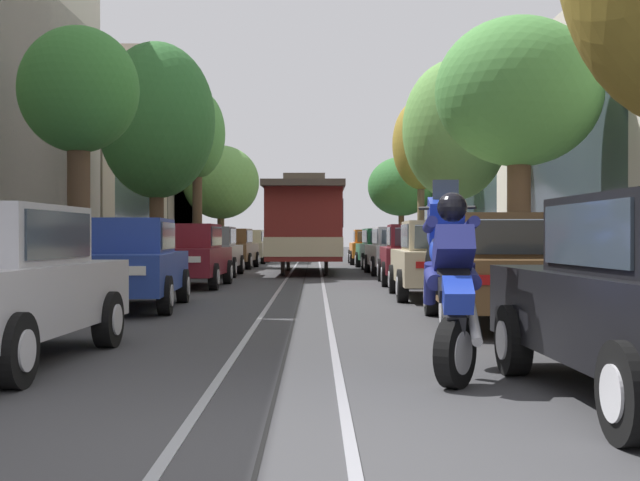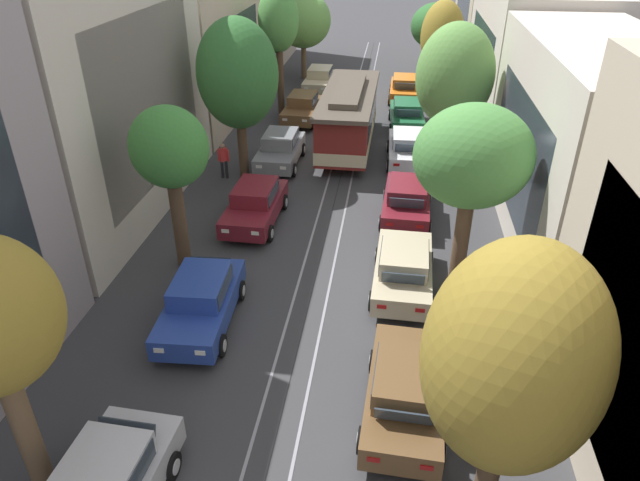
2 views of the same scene
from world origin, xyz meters
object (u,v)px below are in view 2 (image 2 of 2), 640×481
at_px(parked_car_orange_far_right, 404,88).
at_px(street_tree_kerb_left_far, 303,20).
at_px(street_tree_kerb_right_far, 436,26).
at_px(pedestrian_on_left_pavement, 224,159).
at_px(parked_car_maroon_mid_left, 255,204).
at_px(parked_car_white_fifth_right, 408,148).
at_px(parked_car_blue_second_left, 201,301).
at_px(parked_car_brown_fifth_left, 303,108).
at_px(parked_car_maroon_fourth_right, 407,199).
at_px(street_tree_kerb_left_mid, 238,75).
at_px(street_tree_kerb_right_near, 513,362).
at_px(parked_car_green_sixth_right, 407,114).
at_px(street_tree_kerb_left_second, 169,151).
at_px(cable_car_trolley, 348,119).
at_px(street_tree_kerb_right_mid, 455,77).
at_px(parked_car_beige_sixth_left, 320,79).
at_px(fire_hydrant, 474,445).
at_px(parked_car_beige_mid_right, 403,268).
at_px(parked_car_grey_fourth_left, 280,149).
at_px(parked_car_brown_second_right, 405,390).
at_px(street_tree_kerb_right_second, 473,159).
at_px(street_tree_kerb_left_fourth, 278,21).
at_px(street_tree_kerb_right_fourth, 442,37).

xyz_separation_m(parked_car_orange_far_right, street_tree_kerb_left_far, (-7.40, 4.86, 3.26)).
xyz_separation_m(street_tree_kerb_right_far, pedestrian_on_left_pavement, (-10.14, -18.77, -2.90)).
xyz_separation_m(parked_car_maroon_mid_left, parked_car_white_fifth_right, (5.97, 7.03, 0.00)).
xyz_separation_m(parked_car_blue_second_left, parked_car_brown_fifth_left, (-0.03, 19.29, 0.00)).
relative_size(parked_car_maroon_fourth_right, street_tree_kerb_left_mid, 0.62).
bearing_deg(street_tree_kerb_right_near, parked_car_green_sixth_right, 93.29).
bearing_deg(parked_car_green_sixth_right, street_tree_kerb_left_second, -116.03).
relative_size(parked_car_brown_fifth_left, cable_car_trolley, 0.48).
distance_m(street_tree_kerb_right_near, cable_car_trolley, 21.33).
distance_m(parked_car_blue_second_left, street_tree_kerb_right_mid, 14.94).
bearing_deg(parked_car_beige_sixth_left, street_tree_kerb_left_far, 115.89).
bearing_deg(parked_car_beige_sixth_left, fire_hydrant, -75.94).
height_order(parked_car_beige_mid_right, street_tree_kerb_left_far, street_tree_kerb_left_far).
distance_m(parked_car_beige_sixth_left, parked_car_maroon_fourth_right, 19.05).
distance_m(street_tree_kerb_left_second, fire_hydrant, 12.22).
distance_m(parked_car_white_fifth_right, street_tree_kerb_right_near, 19.77).
height_order(parked_car_blue_second_left, parked_car_beige_mid_right, same).
xyz_separation_m(street_tree_kerb_left_mid, pedestrian_on_left_pavement, (-0.89, -0.21, -3.79)).
xyz_separation_m(street_tree_kerb_left_second, street_tree_kerb_left_mid, (0.22, 7.73, 0.49)).
xyz_separation_m(parked_car_grey_fourth_left, parked_car_brown_second_right, (6.07, -15.39, 0.00)).
xyz_separation_m(parked_car_brown_fifth_left, parked_car_beige_sixth_left, (0.15, 6.52, 0.00)).
bearing_deg(street_tree_kerb_right_mid, parked_car_blue_second_left, -122.71).
relative_size(parked_car_orange_far_right, street_tree_kerb_right_second, 0.73).
distance_m(parked_car_brown_fifth_left, street_tree_kerb_left_fourth, 4.98).
bearing_deg(parked_car_beige_mid_right, parked_car_brown_fifth_left, 109.66).
xyz_separation_m(parked_car_brown_fifth_left, street_tree_kerb_right_mid, (7.84, -7.13, 3.82)).
bearing_deg(parked_car_beige_sixth_left, parked_car_orange_far_right, -14.55).
xyz_separation_m(parked_car_maroon_fourth_right, parked_car_white_fifth_right, (0.03, 5.82, 0.00)).
relative_size(parked_car_brown_fifth_left, street_tree_kerb_right_second, 0.73).
relative_size(parked_car_maroon_mid_left, cable_car_trolley, 0.48).
xyz_separation_m(street_tree_kerb_right_second, street_tree_kerb_right_mid, (0.05, 8.73, 0.28)).
distance_m(parked_car_orange_far_right, fire_hydrant, 28.35).
xyz_separation_m(street_tree_kerb_left_fourth, fire_hydrant, (9.11, -24.42, -4.98)).
xyz_separation_m(parked_car_blue_second_left, street_tree_kerb_left_far, (-1.51, 29.17, 3.26)).
height_order(parked_car_green_sixth_right, street_tree_kerb_right_far, street_tree_kerb_right_far).
bearing_deg(street_tree_kerb_right_far, street_tree_kerb_right_second, -90.13).
bearing_deg(parked_car_orange_far_right, street_tree_kerb_right_fourth, -70.55).
relative_size(parked_car_brown_fifth_left, parked_car_brown_second_right, 1.00).
height_order(parked_car_blue_second_left, parked_car_orange_far_right, same).
height_order(parked_car_beige_mid_right, street_tree_kerb_right_near, street_tree_kerb_right_near).
bearing_deg(street_tree_kerb_left_far, parked_car_beige_mid_right, -74.35).
bearing_deg(parked_car_blue_second_left, parked_car_beige_mid_right, 23.46).
xyz_separation_m(street_tree_kerb_left_mid, street_tree_kerb_right_second, (9.19, -7.37, -0.40)).
bearing_deg(parked_car_white_fifth_right, street_tree_kerb_right_fourth, 75.54).
xyz_separation_m(street_tree_kerb_right_mid, street_tree_kerb_right_fourth, (-0.19, 7.28, 0.33)).
xyz_separation_m(parked_car_maroon_mid_left, parked_car_maroon_fourth_right, (5.94, 1.21, 0.00)).
bearing_deg(street_tree_kerb_right_near, street_tree_kerb_right_fourth, 89.66).
relative_size(parked_car_beige_sixth_left, street_tree_kerb_right_near, 0.65).
height_order(parked_car_white_fifth_right, street_tree_kerb_left_second, street_tree_kerb_left_second).
relative_size(parked_car_green_sixth_right, street_tree_kerb_right_near, 0.65).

